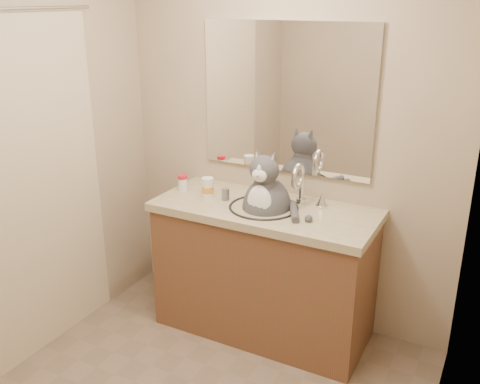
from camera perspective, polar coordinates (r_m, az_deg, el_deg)
name	(u,v)px	position (r m, az deg, el deg)	size (l,w,h in m)	color
room	(169,204)	(2.28, -7.54, -1.23)	(2.22, 2.52, 2.42)	#7F6A58
vanity	(264,267)	(3.36, 2.58, -8.00)	(1.34, 0.59, 1.12)	brown
mirror	(286,99)	(3.27, 4.91, 9.88)	(1.10, 0.02, 0.90)	white
shower_curtain	(20,194)	(3.10, -22.43, -0.19)	(0.02, 1.30, 1.93)	beige
cat	(266,204)	(3.16, 2.81, -1.28)	(0.41, 0.32, 0.57)	#45454A
pill_bottle_redcap	(183,183)	(3.45, -6.13, 1.00)	(0.07, 0.07, 0.10)	white
pill_bottle_orange	(208,188)	(3.32, -3.45, 0.44)	(0.09, 0.09, 0.13)	white
grey_canister	(226,194)	(3.27, -1.55, -0.24)	(0.06, 0.06, 0.07)	slate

